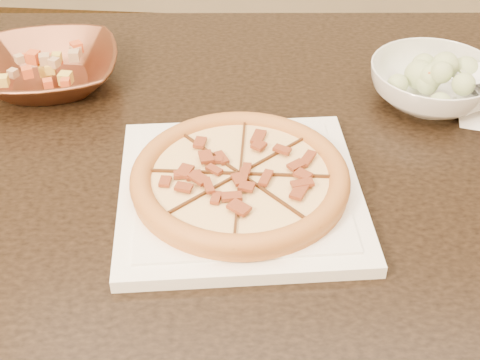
{
  "coord_description": "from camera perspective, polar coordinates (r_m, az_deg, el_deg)",
  "views": [
    {
      "loc": [
        0.0,
        -0.86,
        1.33
      ],
      "look_at": [
        -0.06,
        -0.17,
        0.78
      ],
      "focal_mm": 50.0,
      "sensor_mm": 36.0,
      "label": 1
    }
  ],
  "objects": [
    {
      "name": "dining_table",
      "position": [
        1.07,
        -6.41,
        -1.16
      ],
      "size": [
        1.45,
        1.0,
        0.75
      ],
      "color": "black",
      "rests_on": "floor"
    },
    {
      "name": "plate",
      "position": [
        0.89,
        0.0,
        -0.98
      ],
      "size": [
        0.36,
        0.36,
        0.02
      ],
      "color": "white",
      "rests_on": "dining_table"
    },
    {
      "name": "pizza",
      "position": [
        0.87,
        0.0,
        0.2
      ],
      "size": [
        0.29,
        0.29,
        0.03
      ],
      "color": "#CD7A43",
      "rests_on": "plate"
    },
    {
      "name": "bronze_bowl",
      "position": [
        1.16,
        -16.04,
        8.99
      ],
      "size": [
        0.28,
        0.28,
        0.06
      ],
      "primitive_type": "imported",
      "rotation": [
        0.0,
        0.0,
        0.22
      ],
      "color": "brown",
      "rests_on": "dining_table"
    },
    {
      "name": "mixed_dish",
      "position": [
        1.14,
        -16.46,
        10.82
      ],
      "size": [
        0.11,
        0.11,
        0.03
      ],
      "color": "tan",
      "rests_on": "bronze_bowl"
    },
    {
      "name": "salad_bowl",
      "position": [
        1.12,
        16.07,
        7.88
      ],
      "size": [
        0.22,
        0.22,
        0.06
      ],
      "primitive_type": "imported",
      "rotation": [
        0.0,
        0.0,
        -0.09
      ],
      "color": "white",
      "rests_on": "dining_table"
    },
    {
      "name": "salad",
      "position": [
        1.09,
        16.44,
        10.1
      ],
      "size": [
        0.09,
        0.1,
        0.04
      ],
      "color": "beige",
      "rests_on": "salad_bowl"
    }
  ]
}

